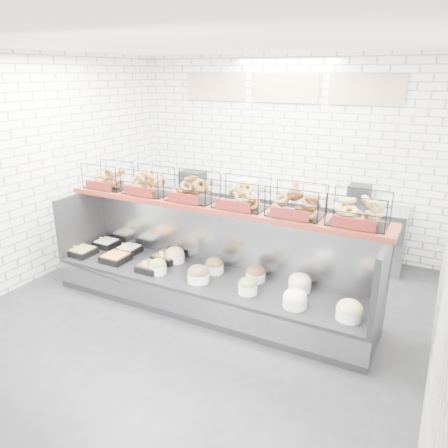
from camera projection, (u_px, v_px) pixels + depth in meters
The scene contains 5 objects.
ground at pixel (195, 317), 5.15m from camera, with size 5.50×5.50×0.00m, color black.
room_shell at pixel (219, 135), 4.97m from camera, with size 5.02×5.51×3.01m.
display_case at pixel (209, 280), 5.32m from camera, with size 4.00×0.90×1.20m.
bagel_shelf at pixel (216, 193), 5.12m from camera, with size 4.10×0.50×0.40m.
prep_counter at pixel (272, 221), 7.03m from camera, with size 4.00×0.60×1.20m.
Camera 1 is at (2.38, -3.83, 2.73)m, focal length 35.00 mm.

